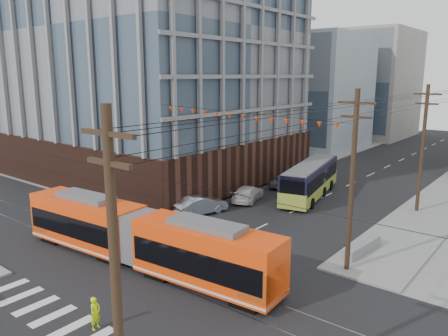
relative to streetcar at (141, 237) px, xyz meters
The scene contains 12 objects.
ground 4.62m from the streetcar, 62.57° to the right, with size 160.00×160.00×0.00m, color slate.
office_building 30.45m from the streetcar, 136.18° to the left, with size 30.00×25.00×28.60m, color #381E16.
bg_bldg_nw_near 51.04m from the streetcar, 107.33° to the left, with size 18.00×16.00×18.00m, color #8C99A5.
bg_bldg_nw_far 69.77m from the streetcar, 100.01° to the left, with size 16.00×18.00×20.00m, color gray.
utility_pole_near 14.76m from the streetcar, 43.04° to the right, with size 0.30×0.30×11.00m, color black.
streetcar is the anchor object (origin of this frame).
city_bus 20.98m from the streetcar, 87.93° to the left, with size 2.60×11.98×3.39m, color black, non-canonical shape.
parked_car_silver 10.80m from the streetcar, 111.67° to the left, with size 1.70×4.88×1.61m, color #A7B5C3.
parked_car_white 16.27m from the streetcar, 101.08° to the left, with size 2.03×5.00×1.45m, color silver.
parked_car_grey 22.84m from the streetcar, 98.43° to the left, with size 2.03×4.41×1.22m, color #5B5C5E.
pedestrian 7.20m from the streetcar, 58.34° to the right, with size 0.58×0.38×1.60m, color #D8FF0B.
jersey_barrier 14.62m from the streetcar, 45.18° to the left, with size 0.92×4.11×0.82m, color slate.
Camera 1 is at (18.08, -13.06, 11.72)m, focal length 35.00 mm.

